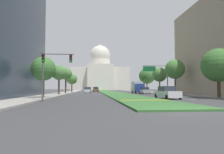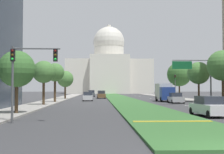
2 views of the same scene
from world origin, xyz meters
name	(u,v)px [view 1 (image 1 of 2)]	position (x,y,z in m)	size (l,w,h in m)	color
ground_plane	(107,92)	(0.00, 65.91, 0.00)	(290.01, 290.01, 0.00)	#3D3D3F
grass_median	(108,92)	(0.00, 59.32, 0.07)	(5.81, 118.64, 0.14)	#386B33
median_curb_nose	(145,100)	(0.00, 9.39, 0.16)	(5.23, 0.50, 0.04)	gold
lane_dashes_right	(135,93)	(7.06, 47.81, 0.00)	(0.16, 77.65, 0.01)	silver
sidewalk_left	(67,92)	(-13.22, 52.73, 0.07)	(4.00, 118.64, 0.15)	#9E9991
sidewalk_right	(151,92)	(13.22, 52.73, 0.07)	(4.00, 118.64, 0.15)	#9E9991
capitol_building	(100,73)	(0.00, 131.03, 11.44)	(38.75, 22.45, 31.77)	silver
traffic_light_near_left	(51,66)	(-9.87, 10.23, 3.80)	(3.34, 0.35, 5.20)	#515456
traffic_light_far_right	(144,82)	(10.72, 51.23, 3.31)	(0.28, 0.35, 5.20)	#515456
overhead_guide_sign	(158,73)	(8.83, 31.83, 4.65)	(5.58, 0.20, 6.50)	#515456
street_tree_left_near	(43,69)	(-12.19, 16.94, 4.06)	(3.28, 3.28, 5.72)	#4C3823
street_tree_right_near	(218,65)	(11.77, 14.79, 4.56)	(4.64, 4.64, 6.90)	#4C3823
street_tree_left_mid	(59,73)	(-12.28, 31.14, 4.52)	(3.03, 3.03, 6.08)	#4C3823
street_tree_right_mid	(175,69)	(12.21, 30.83, 5.48)	(4.22, 4.22, 7.61)	#4C3823
street_tree_left_far	(66,74)	(-12.01, 40.08, 4.92)	(3.02, 3.02, 6.48)	#4C3823
street_tree_right_far	(160,75)	(12.16, 40.87, 4.92)	(3.80, 3.80, 6.85)	#4C3823
street_tree_left_distant	(72,79)	(-12.01, 55.84, 4.34)	(3.52, 3.52, 6.13)	#4C3823
street_tree_right_distant	(147,76)	(12.41, 54.43, 5.35)	(5.19, 5.19, 7.95)	#4C3823
sedan_lead_stopped	(167,93)	(4.40, 14.67, 0.79)	(2.16, 4.78, 1.69)	silver
sedan_midblock	(145,91)	(7.39, 37.73, 0.78)	(2.08, 4.34, 1.66)	#BCBCC1
sedan_distant	(87,90)	(-6.87, 47.12, 0.79)	(1.93, 4.31, 1.69)	silver
sedan_far_horizon	(96,90)	(-4.20, 61.11, 0.85)	(2.05, 4.61, 1.83)	brown
sedan_very_far	(89,89)	(-6.88, 77.18, 0.85)	(2.14, 4.42, 1.82)	#4C5156
box_truck_delivery	(138,87)	(6.94, 43.98, 1.68)	(2.40, 6.40, 3.20)	navy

